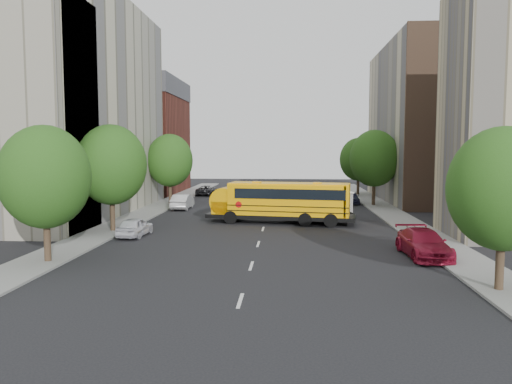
# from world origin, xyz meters

# --- Properties ---
(ground) EXTENTS (120.00, 120.00, 0.00)m
(ground) POSITION_xyz_m (0.00, 0.00, 0.00)
(ground) COLOR black
(ground) RESTS_ON ground
(sidewalk_left) EXTENTS (3.00, 80.00, 0.12)m
(sidewalk_left) POSITION_xyz_m (-11.50, 5.00, 0.06)
(sidewalk_left) COLOR slate
(sidewalk_left) RESTS_ON ground
(sidewalk_right) EXTENTS (3.00, 80.00, 0.12)m
(sidewalk_right) POSITION_xyz_m (11.50, 5.00, 0.06)
(sidewalk_right) COLOR slate
(sidewalk_right) RESTS_ON ground
(lane_markings) EXTENTS (0.15, 64.00, 0.01)m
(lane_markings) POSITION_xyz_m (0.00, 10.00, 0.01)
(lane_markings) COLOR silver
(lane_markings) RESTS_ON ground
(building_left_cream) EXTENTS (10.00, 26.00, 20.00)m
(building_left_cream) POSITION_xyz_m (-18.00, 6.00, 10.00)
(building_left_cream) COLOR #C0B99A
(building_left_cream) RESTS_ON ground
(building_left_redbrick) EXTENTS (10.00, 15.00, 13.00)m
(building_left_redbrick) POSITION_xyz_m (-18.00, 28.00, 6.50)
(building_left_redbrick) COLOR maroon
(building_left_redbrick) RESTS_ON ground
(building_left_near) EXTENTS (10.00, 7.00, 17.00)m
(building_left_near) POSITION_xyz_m (-18.00, -4.50, 8.50)
(building_left_near) COLOR #C0B695
(building_left_near) RESTS_ON ground
(building_right_far) EXTENTS (10.00, 22.00, 18.00)m
(building_right_far) POSITION_xyz_m (18.00, 20.00, 9.00)
(building_right_far) COLOR #C0B695
(building_right_far) RESTS_ON ground
(building_right_sidewall) EXTENTS (10.10, 0.30, 18.00)m
(building_right_sidewall) POSITION_xyz_m (18.00, 9.00, 9.00)
(building_right_sidewall) COLOR brown
(building_right_sidewall) RESTS_ON ground
(tower_crane) EXTENTS (28.50, 1.20, 35.75)m
(tower_crane) POSITION_xyz_m (30.25, 28.00, 24.48)
(tower_crane) COLOR yellow
(tower_crane) RESTS_ON ground
(street_tree_0) EXTENTS (4.80, 4.80, 7.41)m
(street_tree_0) POSITION_xyz_m (-11.00, -14.00, 4.64)
(street_tree_0) COLOR #38281C
(street_tree_0) RESTS_ON ground
(street_tree_1) EXTENTS (5.12, 5.12, 7.90)m
(street_tree_1) POSITION_xyz_m (-11.00, -4.00, 4.95)
(street_tree_1) COLOR #38281C
(street_tree_1) RESTS_ON ground
(street_tree_2) EXTENTS (4.99, 4.99, 7.71)m
(street_tree_2) POSITION_xyz_m (-11.00, 14.00, 4.83)
(street_tree_2) COLOR #38281C
(street_tree_2) RESTS_ON ground
(street_tree_3) EXTENTS (4.61, 4.61, 7.11)m
(street_tree_3) POSITION_xyz_m (11.00, -18.00, 4.45)
(street_tree_3) COLOR #38281C
(street_tree_3) RESTS_ON ground
(street_tree_4) EXTENTS (5.25, 5.25, 8.10)m
(street_tree_4) POSITION_xyz_m (11.00, 14.00, 5.08)
(street_tree_4) COLOR #38281C
(street_tree_4) RESTS_ON ground
(street_tree_5) EXTENTS (4.86, 4.86, 7.51)m
(street_tree_5) POSITION_xyz_m (11.00, 26.00, 4.70)
(street_tree_5) COLOR #38281C
(street_tree_5) RESTS_ON ground
(school_bus) EXTENTS (12.41, 4.60, 3.42)m
(school_bus) POSITION_xyz_m (1.18, 1.02, 1.91)
(school_bus) COLOR black
(school_bus) RESTS_ON ground
(safari_truck) EXTENTS (6.08, 3.17, 2.48)m
(safari_truck) POSITION_xyz_m (4.59, 3.01, 1.31)
(safari_truck) COLOR black
(safari_truck) RESTS_ON ground
(parked_car_0) EXTENTS (1.82, 4.09, 1.37)m
(parked_car_0) POSITION_xyz_m (-8.80, -5.75, 0.68)
(parked_car_0) COLOR silver
(parked_car_0) RESTS_ON ground
(parked_car_1) EXTENTS (1.62, 4.60, 1.51)m
(parked_car_1) POSITION_xyz_m (-8.80, 10.02, 0.76)
(parked_car_1) COLOR silver
(parked_car_1) RESTS_ON ground
(parked_car_2) EXTENTS (2.32, 4.71, 1.29)m
(parked_car_2) POSITION_xyz_m (-8.80, 24.79, 0.64)
(parked_car_2) COLOR black
(parked_car_2) RESTS_ON ground
(parked_car_3) EXTENTS (2.45, 5.47, 1.56)m
(parked_car_3) POSITION_xyz_m (9.60, -11.19, 0.78)
(parked_car_3) COLOR maroon
(parked_car_3) RESTS_ON ground
(parked_car_4) EXTENTS (1.72, 4.24, 1.44)m
(parked_car_4) POSITION_xyz_m (8.80, 16.02, 0.72)
(parked_car_4) COLOR #2E2F51
(parked_car_4) RESTS_ON ground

